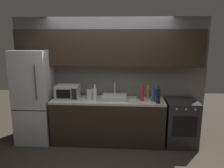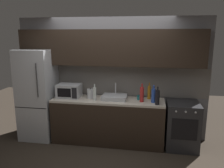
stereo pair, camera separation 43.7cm
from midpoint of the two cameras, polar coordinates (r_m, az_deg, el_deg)
The scene contains 14 objects.
ground_plane at distance 4.01m, azimuth -5.47°, elevation -20.08°, with size 10.00×10.00×0.00m, color #2D261E.
back_wall at distance 4.61m, azimuth -3.50°, elevation 4.88°, with size 3.95×0.44×2.50m.
counter_run at distance 4.60m, azimuth -3.79°, elevation -9.32°, with size 2.21×0.60×0.90m.
refrigerator at distance 4.87m, azimuth -21.50°, elevation -2.98°, with size 0.68×0.69×1.87m.
oven_range at distance 4.65m, azimuth 14.42°, elevation -9.49°, with size 0.60×0.62×0.90m.
microwave at distance 4.61m, azimuth -13.83°, elevation -1.97°, with size 0.46×0.35×0.27m.
sink_basin at distance 4.46m, azimuth -2.20°, elevation -3.35°, with size 0.48×0.38×0.30m.
kettle at distance 4.51m, azimuth -8.38°, elevation -2.60°, with size 0.17×0.13×0.21m.
wine_bottle_clear at distance 4.36m, azimuth -7.24°, elevation -2.59°, with size 0.07×0.07×0.32m.
wine_bottle_amber at distance 4.55m, azimuth 6.42°, elevation -1.88°, with size 0.06×0.06×0.33m.
wine_bottle_red at distance 4.32m, azimuth 4.77°, elevation -2.44°, with size 0.08×0.08×0.35m.
wine_bottle_dark at distance 4.21m, azimuth 8.71°, elevation -3.06°, with size 0.08×0.08×0.34m.
wine_bottle_blue at distance 4.32m, azimuth 7.64°, elevation -2.66°, with size 0.08×0.08×0.33m.
mug_teal at distance 4.48m, azimuth 4.04°, elevation -3.24°, with size 0.08×0.08×0.09m, color #19666B.
Camera 1 is at (0.36, -3.36, 2.15)m, focal length 36.14 mm.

